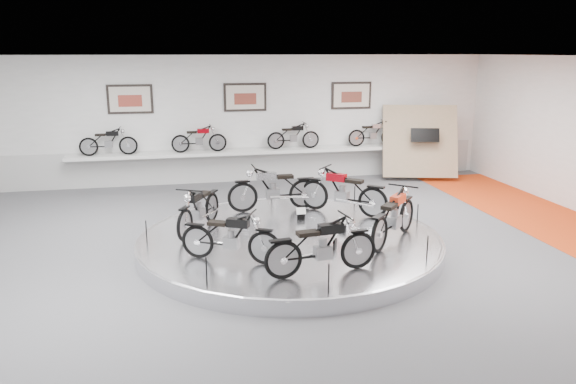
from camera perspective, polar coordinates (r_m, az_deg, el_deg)
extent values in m
plane|color=#4C4C4F|center=(11.75, 0.50, -6.33)|extent=(16.00, 16.00, 0.00)
plane|color=white|center=(11.01, 0.54, 13.56)|extent=(16.00, 16.00, 0.00)
plane|color=white|center=(18.03, -4.35, 7.37)|extent=(16.00, 0.00, 16.00)
plane|color=white|center=(4.92, 18.89, -12.04)|extent=(16.00, 0.00, 16.00)
cube|color=#BCBCBA|center=(18.24, -4.26, 2.84)|extent=(15.68, 0.04, 1.10)
cylinder|color=silver|center=(11.98, 0.19, -5.17)|extent=(6.40, 6.40, 0.30)
torus|color=#B2B2BA|center=(11.94, 0.19, -4.63)|extent=(6.40, 6.40, 0.10)
cube|color=silver|center=(17.89, -4.16, 4.08)|extent=(11.00, 0.55, 0.10)
cube|color=beige|center=(17.80, -15.75, 9.07)|extent=(1.35, 0.06, 0.88)
cube|color=beige|center=(17.93, -4.37, 9.58)|extent=(1.35, 0.06, 0.88)
cube|color=beige|center=(18.72, 6.46, 9.72)|extent=(1.35, 0.06, 0.88)
cube|color=tan|center=(18.87, 13.25, 5.03)|extent=(2.56, 1.52, 2.30)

